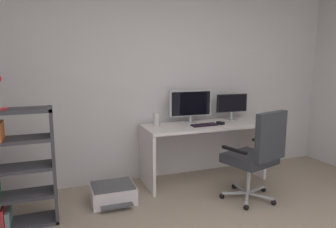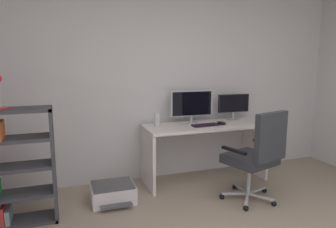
{
  "view_description": "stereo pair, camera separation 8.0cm",
  "coord_description": "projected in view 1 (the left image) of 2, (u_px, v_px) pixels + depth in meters",
  "views": [
    {
      "loc": [
        -1.31,
        -1.52,
        1.59
      ],
      "look_at": [
        -0.08,
        1.8,
        0.98
      ],
      "focal_mm": 33.78,
      "sensor_mm": 36.0,
      "label": 1
    },
    {
      "loc": [
        -1.24,
        -1.55,
        1.59
      ],
      "look_at": [
        -0.08,
        1.8,
        0.98
      ],
      "focal_mm": 33.78,
      "sensor_mm": 36.0,
      "label": 2
    }
  ],
  "objects": [
    {
      "name": "wall_back",
      "position": [
        156.0,
        77.0,
        4.19
      ],
      "size": [
        5.26,
        0.1,
        2.72
      ],
      "primitive_type": "cube",
      "color": "silver",
      "rests_on": "ground"
    },
    {
      "name": "desk",
      "position": [
        204.0,
        139.0,
        4.15
      ],
      "size": [
        1.59,
        0.61,
        0.76
      ],
      "color": "white",
      "rests_on": "ground"
    },
    {
      "name": "monitor_main",
      "position": [
        191.0,
        104.0,
        4.16
      ],
      "size": [
        0.58,
        0.18,
        0.43
      ],
      "color": "#B2B5B7",
      "rests_on": "desk"
    },
    {
      "name": "monitor_secondary",
      "position": [
        232.0,
        104.0,
        4.39
      ],
      "size": [
        0.45,
        0.18,
        0.36
      ],
      "color": "#B2B5B7",
      "rests_on": "desk"
    },
    {
      "name": "keyboard",
      "position": [
        204.0,
        125.0,
        4.01
      ],
      "size": [
        0.35,
        0.15,
        0.02
      ],
      "primitive_type": "cube",
      "rotation": [
        0.0,
        0.0,
        0.05
      ],
      "color": "black",
      "rests_on": "desk"
    },
    {
      "name": "computer_mouse",
      "position": [
        220.0,
        123.0,
        4.1
      ],
      "size": [
        0.08,
        0.11,
        0.03
      ],
      "primitive_type": "cube",
      "rotation": [
        0.0,
        0.0,
        0.2
      ],
      "color": "black",
      "rests_on": "desk"
    },
    {
      "name": "desktop_speaker",
      "position": [
        156.0,
        119.0,
        3.98
      ],
      "size": [
        0.07,
        0.07,
        0.17
      ],
      "primitive_type": "cylinder",
      "color": "silver",
      "rests_on": "desk"
    },
    {
      "name": "office_chair",
      "position": [
        257.0,
        153.0,
        3.49
      ],
      "size": [
        0.64,
        0.68,
        1.05
      ],
      "color": "#B7BABC",
      "rests_on": "ground"
    },
    {
      "name": "printer",
      "position": [
        113.0,
        193.0,
        3.56
      ],
      "size": [
        0.49,
        0.47,
        0.21
      ],
      "color": "silver",
      "rests_on": "ground"
    }
  ]
}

